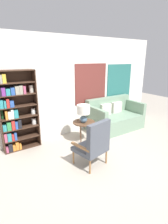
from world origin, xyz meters
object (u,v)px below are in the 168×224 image
Objects in this scene: bookshelf at (15,113)px; couch at (114,117)px; table_lamp at (84,112)px; side_table at (84,124)px; armchair at (95,142)px.

bookshelf reaches higher than couch.
bookshelf is 1.63m from table_lamp.
bookshelf is 1.70m from side_table.
table_lamp reaches higher than side_table.
armchair is 1.15m from table_lamp.
table_lamp is (0.41, 1.03, 0.30)m from armchair.
bookshelf is 1.91× the size of armchair.
armchair is 2.10× the size of table_lamp.
bookshelf is 3.27× the size of side_table.
side_table is (-1.27, -0.23, 0.14)m from couch.
table_lamp is at bearing 68.33° from armchair.
couch is 1.42m from table_lamp.
couch is (1.72, 1.30, -0.18)m from armchair.
table_lamp is at bearing -132.24° from side_table.
armchair is (1.11, -1.59, -0.39)m from bookshelf.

